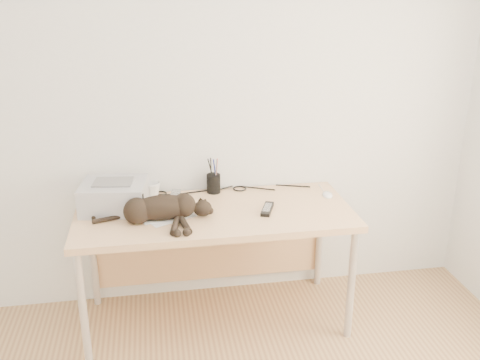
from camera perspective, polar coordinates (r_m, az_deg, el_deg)
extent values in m
plane|color=white|center=(3.28, -3.67, 8.23)|extent=(3.50, 0.00, 3.50)
cube|color=#DFB282|center=(3.12, -2.72, -3.65)|extent=(1.60, 0.70, 0.04)
cylinder|color=silver|center=(3.04, -16.40, -13.15)|extent=(0.04, 0.04, 0.70)
cylinder|color=silver|center=(3.20, 11.78, -10.88)|extent=(0.04, 0.04, 0.70)
cylinder|color=silver|center=(3.56, -15.42, -7.83)|extent=(0.04, 0.04, 0.70)
cylinder|color=silver|center=(3.69, 8.48, -6.17)|extent=(0.04, 0.04, 0.70)
cube|color=#DFB282|center=(3.55, -3.29, -6.20)|extent=(1.48, 0.02, 0.60)
cube|color=#ACACB1|center=(3.19, -13.26, -1.67)|extent=(0.40, 0.35, 0.16)
cube|color=black|center=(3.18, -13.28, -1.53)|extent=(0.31, 0.06, 0.10)
cube|color=slate|center=(3.15, -13.39, -0.21)|extent=(0.24, 0.18, 0.01)
cube|color=white|center=(3.06, -7.59, -3.83)|extent=(0.32, 0.29, 0.00)
cube|color=white|center=(3.08, -8.16, -3.67)|extent=(0.30, 0.25, 0.00)
ellipsoid|color=black|center=(3.00, -8.29, -2.93)|extent=(0.35, 0.15, 0.14)
sphere|color=black|center=(2.99, -10.94, -3.28)|extent=(0.15, 0.15, 0.15)
ellipsoid|color=black|center=(3.02, -4.00, -3.04)|extent=(0.11, 0.10, 0.09)
cone|color=black|center=(3.04, -4.22, -2.10)|extent=(0.04, 0.05, 0.05)
cone|color=black|center=(3.04, -3.74, -2.21)|extent=(0.04, 0.05, 0.05)
cylinder|color=black|center=(2.91, -6.90, -4.80)|extent=(0.04, 0.20, 0.04)
cylinder|color=black|center=(2.91, -5.92, -4.73)|extent=(0.04, 0.20, 0.04)
cylinder|color=black|center=(3.06, -13.49, -3.98)|extent=(0.22, 0.03, 0.03)
imported|color=white|center=(3.33, -9.32, -1.01)|extent=(0.14, 0.14, 0.09)
cylinder|color=black|center=(3.36, -2.84, -0.37)|extent=(0.09, 0.09, 0.12)
cylinder|color=#990C0C|center=(3.33, -3.09, 0.92)|extent=(0.01, 0.01, 0.16)
cylinder|color=navy|center=(3.34, -2.66, 1.01)|extent=(0.01, 0.01, 0.16)
cylinder|color=black|center=(3.32, -2.84, 0.86)|extent=(0.01, 0.01, 0.16)
cube|color=slate|center=(3.30, -6.98, -1.76)|extent=(0.09, 0.20, 0.02)
cube|color=black|center=(3.11, 2.94, -3.11)|extent=(0.12, 0.19, 0.02)
ellipsoid|color=white|center=(3.36, 9.32, -1.40)|extent=(0.08, 0.11, 0.03)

